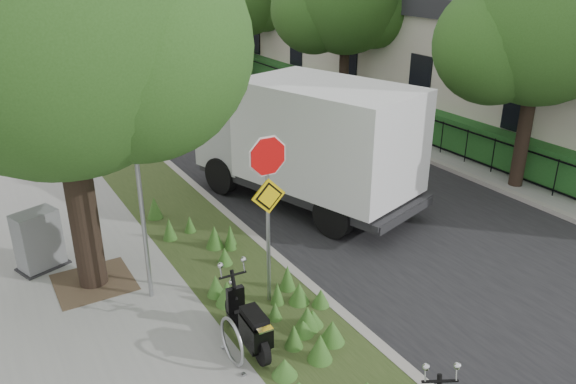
# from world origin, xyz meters

# --- Properties ---
(ground) EXTENTS (120.00, 120.00, 0.00)m
(ground) POSITION_xyz_m (0.00, 0.00, 0.00)
(ground) COLOR #4C5147
(ground) RESTS_ON ground
(sidewalk_near) EXTENTS (3.50, 60.00, 0.12)m
(sidewalk_near) POSITION_xyz_m (-4.25, 10.00, 0.06)
(sidewalk_near) COLOR gray
(sidewalk_near) RESTS_ON ground
(verge) EXTENTS (2.00, 60.00, 0.12)m
(verge) POSITION_xyz_m (-1.50, 10.00, 0.06)
(verge) COLOR #2E3F1B
(verge) RESTS_ON ground
(kerb_near) EXTENTS (0.20, 60.00, 0.13)m
(kerb_near) POSITION_xyz_m (-0.50, 10.00, 0.07)
(kerb_near) COLOR #9E9991
(kerb_near) RESTS_ON ground
(road) EXTENTS (7.00, 60.00, 0.01)m
(road) POSITION_xyz_m (3.00, 10.00, 0.01)
(road) COLOR black
(road) RESTS_ON ground
(kerb_far) EXTENTS (0.20, 60.00, 0.13)m
(kerb_far) POSITION_xyz_m (6.50, 10.00, 0.07)
(kerb_far) COLOR #9E9991
(kerb_far) RESTS_ON ground
(footpath_far) EXTENTS (3.20, 60.00, 0.12)m
(footpath_far) POSITION_xyz_m (8.20, 10.00, 0.06)
(footpath_far) COLOR gray
(footpath_far) RESTS_ON ground
(street_tree_main) EXTENTS (6.21, 5.54, 7.66)m
(street_tree_main) POSITION_xyz_m (-4.08, 2.86, 4.80)
(street_tree_main) COLOR black
(street_tree_main) RESTS_ON ground
(bare_post) EXTENTS (0.08, 0.08, 4.00)m
(bare_post) POSITION_xyz_m (-3.20, 1.80, 2.12)
(bare_post) COLOR #A5A8AD
(bare_post) RESTS_ON ground
(bike_hoop) EXTENTS (0.06, 0.78, 0.77)m
(bike_hoop) POSITION_xyz_m (-2.70, -0.60, 0.50)
(bike_hoop) COLOR #A5A8AD
(bike_hoop) RESTS_ON ground
(sign_assembly) EXTENTS (0.94, 0.08, 3.22)m
(sign_assembly) POSITION_xyz_m (-1.40, 0.58, 2.33)
(sign_assembly) COLOR #A5A8AD
(sign_assembly) RESTS_ON ground
(fence_far) EXTENTS (0.04, 24.00, 1.00)m
(fence_far) POSITION_xyz_m (7.20, 10.00, 0.67)
(fence_far) COLOR black
(fence_far) RESTS_ON ground
(hedge_far) EXTENTS (1.00, 24.00, 1.10)m
(hedge_far) POSITION_xyz_m (7.90, 10.00, 0.67)
(hedge_far) COLOR #1B4719
(hedge_far) RESTS_ON footpath_far
(terrace_houses) EXTENTS (7.40, 26.40, 8.20)m
(terrace_houses) POSITION_xyz_m (11.49, 10.00, 4.16)
(terrace_houses) COLOR beige
(terrace_houses) RESTS_ON ground
(far_tree_a) EXTENTS (4.60, 4.10, 6.22)m
(far_tree_a) POSITION_xyz_m (6.94, 2.05, 4.13)
(far_tree_a) COLOR black
(far_tree_a) RESTS_ON ground
(far_tree_b) EXTENTS (4.83, 4.31, 6.56)m
(far_tree_b) POSITION_xyz_m (6.94, 10.05, 4.37)
(far_tree_b) COLOR black
(far_tree_b) RESTS_ON ground
(scooter_near) EXTENTS (0.38, 1.60, 0.76)m
(scooter_near) POSITION_xyz_m (-2.31, -0.47, 0.49)
(scooter_near) COLOR black
(scooter_near) RESTS_ON ground
(box_truck) EXTENTS (3.92, 6.33, 2.68)m
(box_truck) POSITION_xyz_m (1.66, 4.07, 1.75)
(box_truck) COLOR #262628
(box_truck) RESTS_ON ground
(utility_cabinet) EXTENTS (1.05, 0.87, 1.19)m
(utility_cabinet) POSITION_xyz_m (-4.73, 3.91, 0.69)
(utility_cabinet) COLOR #262628
(utility_cabinet) RESTS_ON ground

